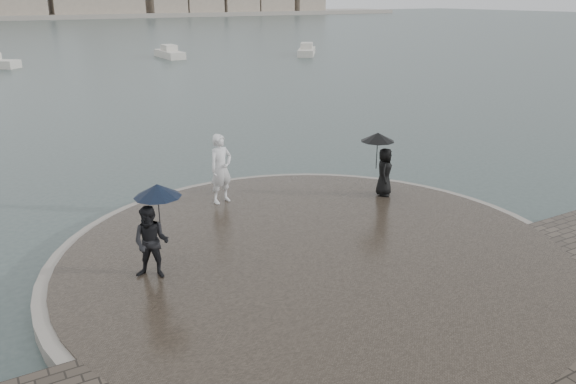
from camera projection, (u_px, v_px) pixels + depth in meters
ground at (416, 336)px, 10.63m from camera, size 400.00×400.00×0.00m
kerb_ring at (316, 258)px, 13.42m from camera, size 12.50×12.50×0.32m
quay_tip at (316, 257)px, 13.42m from camera, size 11.90×11.90×0.36m
statue at (221, 169)px, 16.18m from camera, size 0.83×0.65×2.03m
visitor_left at (153, 229)px, 11.82m from camera, size 1.25×1.08×2.04m
visitor_right at (382, 160)px, 16.70m from camera, size 1.17×1.02×1.95m
boats at (111, 65)px, 48.32m from camera, size 44.87×28.15×1.50m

